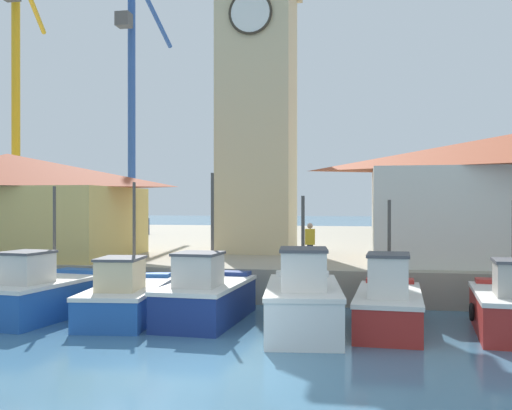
% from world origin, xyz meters
% --- Properties ---
extents(ground_plane, '(300.00, 300.00, 0.00)m').
position_xyz_m(ground_plane, '(0.00, 0.00, 0.00)').
color(ground_plane, teal).
extents(quay_wharf, '(120.00, 40.00, 1.25)m').
position_xyz_m(quay_wharf, '(0.00, 28.09, 0.62)').
color(quay_wharf, '#9E937F').
rests_on(quay_wharf, ground).
extents(fishing_boat_left_inner, '(2.62, 4.80, 4.12)m').
position_xyz_m(fishing_boat_left_inner, '(-6.69, 4.55, 0.74)').
color(fishing_boat_left_inner, '#2356A8').
rests_on(fishing_boat_left_inner, ground).
extents(fishing_boat_mid_left, '(2.49, 5.18, 4.24)m').
position_xyz_m(fishing_boat_mid_left, '(-4.00, 4.91, 0.67)').
color(fishing_boat_mid_left, '#2356A8').
rests_on(fishing_boat_mid_left, ground).
extents(fishing_boat_center, '(2.27, 4.61, 4.52)m').
position_xyz_m(fishing_boat_center, '(-1.51, 4.95, 0.74)').
color(fishing_boat_center, navy).
rests_on(fishing_boat_center, ground).
extents(fishing_boat_mid_right, '(2.54, 5.08, 3.79)m').
position_xyz_m(fishing_boat_mid_right, '(1.52, 4.02, 0.82)').
color(fishing_boat_mid_right, silver).
rests_on(fishing_boat_mid_right, ground).
extents(fishing_boat_right_inner, '(2.05, 4.83, 3.67)m').
position_xyz_m(fishing_boat_right_inner, '(3.87, 4.74, 0.72)').
color(fishing_boat_right_inner, '#AD2823').
rests_on(fishing_boat_right_inner, ground).
extents(clock_tower, '(3.92, 3.92, 17.42)m').
position_xyz_m(clock_tower, '(-1.85, 15.51, 9.56)').
color(clock_tower, beige).
rests_on(clock_tower, quay_wharf).
extents(warehouse_left, '(11.19, 6.64, 4.51)m').
position_xyz_m(warehouse_left, '(-12.38, 11.49, 3.55)').
color(warehouse_left, tan).
rests_on(warehouse_left, quay_wharf).
extents(port_crane_near, '(3.70, 9.78, 18.62)m').
position_xyz_m(port_crane_near, '(-19.75, 23.94, 8.69)').
color(port_crane_near, '#976E11').
rests_on(port_crane_near, quay_wharf).
extents(port_crane_far, '(2.00, 8.97, 19.87)m').
position_xyz_m(port_crane_far, '(-13.71, 29.29, 8.53)').
color(port_crane_far, navy).
rests_on(port_crane_far, quay_wharf).
extents(dock_worker_near_tower, '(0.34, 0.22, 1.62)m').
position_xyz_m(dock_worker_near_tower, '(1.28, 8.70, 2.09)').
color(dock_worker_near_tower, '#33333D').
rests_on(dock_worker_near_tower, quay_wharf).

